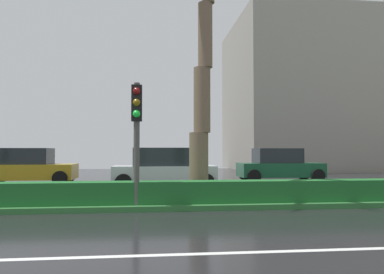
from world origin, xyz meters
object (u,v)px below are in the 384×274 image
at_px(traffic_signal_median_right, 137,121).
at_px(car_in_traffic_fourth, 279,166).
at_px(car_in_traffic_second, 28,167).
at_px(car_in_traffic_third, 163,169).

height_order(traffic_signal_median_right, car_in_traffic_fourth, traffic_signal_median_right).
xyz_separation_m(car_in_traffic_second, car_in_traffic_fourth, (12.48, 0.38, 0.00)).
bearing_deg(car_in_traffic_third, car_in_traffic_second, 157.72).
bearing_deg(traffic_signal_median_right, car_in_traffic_second, 122.60).
bearing_deg(car_in_traffic_fourth, car_in_traffic_second, -178.24).
bearing_deg(car_in_traffic_third, car_in_traffic_fourth, 25.89).
bearing_deg(car_in_traffic_fourth, traffic_signal_median_right, -128.50).
distance_m(car_in_traffic_third, car_in_traffic_fourth, 6.82).
bearing_deg(traffic_signal_median_right, car_in_traffic_third, 81.18).
distance_m(traffic_signal_median_right, car_in_traffic_second, 10.19).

